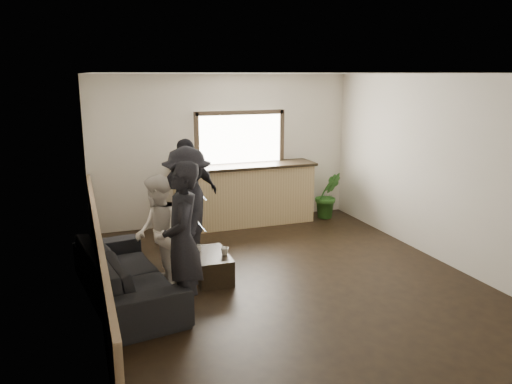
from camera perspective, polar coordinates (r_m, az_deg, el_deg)
name	(u,v)px	position (r m, az deg, el deg)	size (l,w,h in m)	color
ground	(286,278)	(7.10, 3.45, -9.83)	(5.00, 6.00, 0.01)	black
room_shell	(235,180)	(6.41, -2.43, 1.41)	(5.01, 6.01, 2.80)	silver
bar_counter	(245,191)	(9.41, -1.32, 0.11)	(2.70, 0.68, 2.13)	tan
sofa	(126,273)	(6.59, -14.59, -8.97)	(2.32, 0.91, 0.68)	black
coffee_table	(211,266)	(7.06, -5.12, -8.42)	(0.46, 0.82, 0.37)	black
cup_a	(198,248)	(7.08, -6.68, -6.41)	(0.12, 0.12, 0.09)	silver
cup_b	(225,251)	(6.92, -3.60, -6.77)	(0.11, 0.11, 0.10)	silver
potted_plant	(328,195)	(9.95, 8.22, -0.35)	(0.51, 0.41, 0.92)	#2D6623
person_a	(183,242)	(5.76, -8.40, -5.68)	(0.56, 0.75, 1.86)	black
person_b	(158,233)	(6.67, -11.11, -4.63)	(0.62, 0.78, 1.53)	silver
person_c	(188,211)	(7.11, -7.79, -2.14)	(0.82, 1.25, 1.82)	black
person_d	(188,196)	(7.99, -7.73, -0.41)	(1.15, 0.79, 1.82)	black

